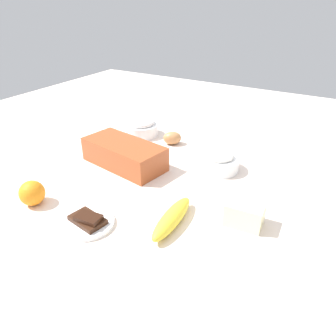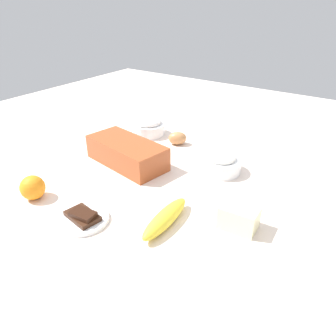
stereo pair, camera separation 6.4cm
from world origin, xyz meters
TOP-DOWN VIEW (x-y plane):
  - ground_plane at (0.00, 0.00)m, footprint 2.40×2.40m
  - loaf_pan at (-0.17, 0.01)m, footprint 0.30×0.18m
  - flour_bowl at (0.11, 0.14)m, footprint 0.13×0.13m
  - sugar_bowl at (-0.27, 0.25)m, footprint 0.13×0.13m
  - banana at (0.12, -0.19)m, footprint 0.06×0.19m
  - orange_fruit at (-0.25, -0.30)m, footprint 0.07×0.07m
  - butter_block at (0.27, -0.09)m, footprint 0.09×0.07m
  - egg_near_butter at (-0.12, 0.24)m, footprint 0.08×0.08m
  - chocolate_plate at (-0.06, -0.29)m, footprint 0.13×0.13m

SIDE VIEW (x-z plane):
  - ground_plane at x=0.00m, z-range -0.02..0.00m
  - chocolate_plate at x=-0.06m, z-range -0.01..0.03m
  - banana at x=0.12m, z-range 0.00..0.04m
  - egg_near_butter at x=-0.12m, z-range 0.00..0.05m
  - butter_block at x=0.27m, z-range 0.00..0.06m
  - flour_bowl at x=0.11m, z-range 0.00..0.06m
  - orange_fruit at x=-0.25m, z-range 0.00..0.07m
  - sugar_bowl at x=-0.27m, z-range 0.00..0.07m
  - loaf_pan at x=-0.17m, z-range 0.00..0.08m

